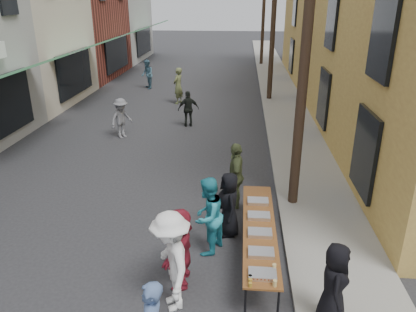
% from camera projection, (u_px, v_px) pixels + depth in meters
% --- Properties ---
extents(ground, '(120.00, 120.00, 0.00)m').
position_uv_depth(ground, '(107.00, 262.00, 8.83)').
color(ground, '#28282B').
rests_on(ground, ground).
extents(sidewalk, '(2.20, 60.00, 0.10)m').
position_uv_depth(sidewalk, '(282.00, 99.00, 22.29)').
color(sidewalk, gray).
rests_on(sidewalk, ground).
extents(storefront_row, '(8.00, 37.00, 9.00)m').
position_uv_depth(storefront_row, '(7.00, 20.00, 21.93)').
color(storefront_row, maroon).
rests_on(storefront_row, ground).
extents(utility_pole_near, '(0.26, 0.26, 9.00)m').
position_uv_depth(utility_pole_near, '(307.00, 36.00, 9.59)').
color(utility_pole_near, '#2D2116').
rests_on(utility_pole_near, ground).
extents(utility_pole_mid, '(0.26, 0.26, 9.00)m').
position_uv_depth(utility_pole_mid, '(274.00, 14.00, 20.69)').
color(utility_pole_mid, '#2D2116').
rests_on(utility_pole_mid, ground).
extents(utility_pole_far, '(0.26, 0.26, 9.00)m').
position_uv_depth(utility_pole_far, '(264.00, 7.00, 31.79)').
color(utility_pole_far, '#2D2116').
rests_on(utility_pole_far, ground).
extents(serving_table, '(0.70, 4.00, 0.75)m').
position_uv_depth(serving_table, '(259.00, 228.00, 8.78)').
color(serving_table, brown).
rests_on(serving_table, ground).
extents(catering_tray_sausage, '(0.50, 0.33, 0.08)m').
position_uv_depth(catering_tray_sausage, '(262.00, 274.00, 7.22)').
color(catering_tray_sausage, maroon).
rests_on(catering_tray_sausage, serving_table).
extents(catering_tray_foil_b, '(0.50, 0.33, 0.08)m').
position_uv_depth(catering_tray_foil_b, '(261.00, 253.00, 7.82)').
color(catering_tray_foil_b, '#B2B2B7').
rests_on(catering_tray_foil_b, serving_table).
extents(catering_tray_buns, '(0.50, 0.33, 0.08)m').
position_uv_depth(catering_tray_buns, '(260.00, 233.00, 8.47)').
color(catering_tray_buns, tan).
rests_on(catering_tray_buns, serving_table).
extents(catering_tray_foil_d, '(0.50, 0.33, 0.08)m').
position_uv_depth(catering_tray_foil_d, '(259.00, 216.00, 9.12)').
color(catering_tray_foil_d, '#B2B2B7').
rests_on(catering_tray_foil_d, serving_table).
extents(catering_tray_buns_end, '(0.50, 0.33, 0.08)m').
position_uv_depth(catering_tray_buns_end, '(258.00, 201.00, 9.76)').
color(catering_tray_buns_end, tan).
rests_on(catering_tray_buns_end, serving_table).
extents(condiment_jar_a, '(0.07, 0.07, 0.08)m').
position_uv_depth(condiment_jar_a, '(250.00, 285.00, 6.96)').
color(condiment_jar_a, '#A57F26').
rests_on(condiment_jar_a, serving_table).
extents(condiment_jar_b, '(0.07, 0.07, 0.08)m').
position_uv_depth(condiment_jar_b, '(250.00, 281.00, 7.05)').
color(condiment_jar_b, '#A57F26').
rests_on(condiment_jar_b, serving_table).
extents(condiment_jar_c, '(0.07, 0.07, 0.08)m').
position_uv_depth(condiment_jar_c, '(250.00, 277.00, 7.15)').
color(condiment_jar_c, '#A57F26').
rests_on(condiment_jar_c, serving_table).
extents(cup_stack, '(0.08, 0.08, 0.12)m').
position_uv_depth(cup_stack, '(275.00, 283.00, 6.97)').
color(cup_stack, tan).
rests_on(cup_stack, serving_table).
extents(guest_front_a, '(0.71, 0.90, 1.60)m').
position_uv_depth(guest_front_a, '(229.00, 204.00, 9.60)').
color(guest_front_a, black).
rests_on(guest_front_a, ground).
extents(guest_front_c, '(0.98, 1.08, 1.81)m').
position_uv_depth(guest_front_c, '(208.00, 216.00, 8.89)').
color(guest_front_c, teal).
rests_on(guest_front_c, ground).
extents(guest_front_d, '(1.14, 1.45, 1.97)m').
position_uv_depth(guest_front_d, '(171.00, 262.00, 7.25)').
color(guest_front_d, white).
rests_on(guest_front_d, ground).
extents(guest_front_e, '(0.50, 1.09, 1.83)m').
position_uv_depth(guest_front_e, '(236.00, 175.00, 10.85)').
color(guest_front_e, '#515E36').
rests_on(guest_front_e, ground).
extents(guest_queue_back, '(0.53, 1.55, 1.66)m').
position_uv_depth(guest_queue_back, '(180.00, 247.00, 7.92)').
color(guest_queue_back, maroon).
rests_on(guest_queue_back, ground).
extents(server, '(0.59, 0.81, 1.54)m').
position_uv_depth(server, '(334.00, 284.00, 6.85)').
color(server, black).
rests_on(server, sidewalk).
extents(passerby_left, '(1.07, 1.20, 1.62)m').
position_uv_depth(passerby_left, '(121.00, 118.00, 16.23)').
color(passerby_left, slate).
rests_on(passerby_left, ground).
extents(passerby_mid, '(0.99, 0.62, 1.57)m').
position_uv_depth(passerby_mid, '(188.00, 109.00, 17.63)').
color(passerby_mid, black).
rests_on(passerby_mid, ground).
extents(passerby_right, '(0.67, 0.81, 1.89)m').
position_uv_depth(passerby_right, '(178.00, 86.00, 21.31)').
color(passerby_right, '#5D673B').
rests_on(passerby_right, ground).
extents(passerby_far, '(0.95, 1.05, 1.75)m').
position_uv_depth(passerby_far, '(147.00, 74.00, 24.72)').
color(passerby_far, '#426A80').
rests_on(passerby_far, ground).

